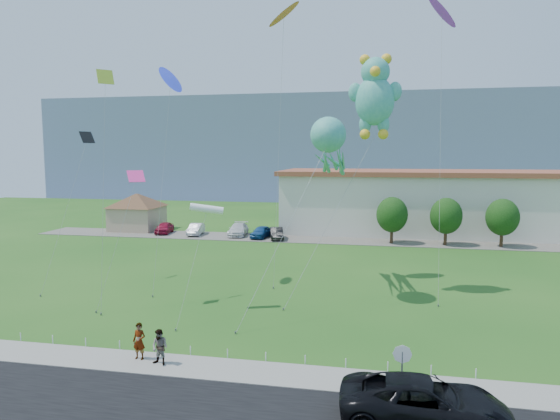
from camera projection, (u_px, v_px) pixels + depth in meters
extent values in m
plane|color=#1F5117|center=(217.00, 347.00, 26.91)|extent=(160.00, 160.00, 0.00)
cube|color=gray|center=(199.00, 368.00, 24.22)|extent=(80.00, 2.50, 0.10)
cube|color=#59544C|center=(308.00, 239.00, 61.03)|extent=(70.00, 6.00, 0.06)
cube|color=slate|center=(349.00, 147.00, 142.50)|extent=(160.00, 50.00, 25.00)
cube|color=tan|center=(137.00, 218.00, 68.40)|extent=(6.00, 6.00, 3.20)
pyramid|color=brown|center=(137.00, 200.00, 68.12)|extent=(9.20, 9.20, 1.80)
cube|color=beige|center=(517.00, 205.00, 64.37)|extent=(60.00, 14.00, 7.60)
cube|color=brown|center=(519.00, 174.00, 63.91)|extent=(61.00, 15.00, 0.60)
cylinder|color=slate|center=(402.00, 377.00, 20.86)|extent=(0.07, 0.07, 2.20)
cylinder|color=red|center=(402.00, 354.00, 20.75)|extent=(0.76, 0.04, 0.76)
cylinder|color=white|center=(402.00, 354.00, 20.73)|extent=(0.80, 0.02, 0.80)
cylinder|color=white|center=(21.00, 337.00, 27.73)|extent=(0.05, 0.05, 0.50)
cylinder|color=white|center=(53.00, 340.00, 27.35)|extent=(0.05, 0.05, 0.50)
cylinder|color=white|center=(86.00, 342.00, 26.96)|extent=(0.05, 0.05, 0.50)
cylinder|color=white|center=(120.00, 345.00, 26.58)|extent=(0.05, 0.05, 0.50)
cylinder|color=white|center=(155.00, 348.00, 26.19)|extent=(0.05, 0.05, 0.50)
cylinder|color=white|center=(191.00, 351.00, 25.81)|extent=(0.05, 0.05, 0.50)
cylinder|color=white|center=(228.00, 354.00, 25.42)|extent=(0.05, 0.05, 0.50)
cylinder|color=white|center=(266.00, 357.00, 25.04)|extent=(0.05, 0.05, 0.50)
cylinder|color=white|center=(305.00, 360.00, 24.65)|extent=(0.05, 0.05, 0.50)
cylinder|color=white|center=(346.00, 363.00, 24.27)|extent=(0.05, 0.05, 0.50)
cylinder|color=white|center=(388.00, 367.00, 23.88)|extent=(0.05, 0.05, 0.50)
cylinder|color=white|center=(431.00, 370.00, 23.49)|extent=(0.05, 0.05, 0.50)
cylinder|color=white|center=(476.00, 374.00, 23.11)|extent=(0.05, 0.05, 0.50)
cylinder|color=#3F2B19|center=(392.00, 234.00, 58.01)|extent=(0.36, 0.36, 2.20)
ellipsoid|color=#14380F|center=(392.00, 215.00, 57.75)|extent=(3.60, 3.60, 4.14)
cylinder|color=#3F2B19|center=(445.00, 236.00, 56.85)|extent=(0.36, 0.36, 2.20)
ellipsoid|color=#14380F|center=(446.00, 216.00, 56.59)|extent=(3.60, 3.60, 4.14)
cylinder|color=#3F2B19|center=(501.00, 238.00, 55.69)|extent=(0.36, 0.36, 2.20)
ellipsoid|color=#14380F|center=(502.00, 217.00, 55.44)|extent=(3.60, 3.60, 4.14)
imported|color=black|center=(424.00, 402.00, 19.04)|extent=(6.44, 2.99, 1.79)
imported|color=gray|center=(139.00, 341.00, 25.05)|extent=(0.71, 0.50, 1.86)
imported|color=gray|center=(160.00, 347.00, 24.39)|extent=(0.97, 0.83, 1.76)
imported|color=maroon|center=(164.00, 228.00, 65.22)|extent=(2.29, 4.46, 1.45)
imported|color=#B7B7BE|center=(196.00, 229.00, 64.06)|extent=(2.04, 4.50, 1.43)
imported|color=silver|center=(238.00, 229.00, 63.52)|extent=(2.65, 5.42, 1.52)
imported|color=navy|center=(261.00, 232.00, 61.77)|extent=(2.33, 4.45, 1.45)
imported|color=black|center=(277.00, 233.00, 60.81)|extent=(2.56, 4.51, 1.41)
ellipsoid|color=teal|center=(328.00, 135.00, 34.73)|extent=(2.50, 3.25, 2.50)
sphere|color=white|center=(320.00, 130.00, 33.83)|extent=(0.39, 0.39, 0.39)
sphere|color=white|center=(333.00, 130.00, 33.66)|extent=(0.39, 0.39, 0.39)
cylinder|color=slate|center=(235.00, 333.00, 28.90)|extent=(0.10, 0.10, 0.16)
cylinder|color=gray|center=(285.00, 231.00, 31.37)|extent=(4.48, 7.23, 10.77)
ellipsoid|color=teal|center=(375.00, 101.00, 36.68)|extent=(2.88, 2.44, 3.59)
sphere|color=teal|center=(375.00, 72.00, 36.45)|extent=(2.10, 2.10, 2.10)
sphere|color=yellow|center=(365.00, 60.00, 36.50)|extent=(0.77, 0.77, 0.77)
sphere|color=yellow|center=(386.00, 59.00, 36.20)|extent=(0.77, 0.77, 0.77)
sphere|color=yellow|center=(375.00, 71.00, 35.60)|extent=(0.77, 0.77, 0.77)
ellipsoid|color=teal|center=(355.00, 92.00, 36.89)|extent=(1.00, 0.71, 1.39)
ellipsoid|color=teal|center=(395.00, 91.00, 36.33)|extent=(1.00, 0.71, 1.39)
ellipsoid|color=teal|center=(365.00, 124.00, 37.00)|extent=(0.88, 0.77, 1.44)
ellipsoid|color=teal|center=(383.00, 124.00, 36.74)|extent=(0.88, 0.77, 1.44)
sphere|color=yellow|center=(365.00, 134.00, 36.87)|extent=(0.77, 0.77, 0.77)
sphere|color=yellow|center=(383.00, 134.00, 36.61)|extent=(0.77, 0.77, 0.77)
cylinder|color=slate|center=(283.00, 309.00, 33.27)|extent=(0.10, 0.10, 0.16)
cylinder|color=gray|center=(331.00, 218.00, 35.12)|extent=(5.69, 6.28, 11.47)
cone|color=#AA35D5|center=(442.00, 11.00, 38.47)|extent=(1.80, 1.33, 1.33)
cylinder|color=slate|center=(438.00, 306.00, 34.06)|extent=(0.10, 0.10, 0.16)
cylinder|color=gray|center=(440.00, 150.00, 36.27)|extent=(0.37, 7.05, 21.01)
cone|color=#2A3DEE|center=(171.00, 79.00, 38.93)|extent=(1.80, 1.33, 1.33)
cylinder|color=slate|center=(153.00, 296.00, 36.33)|extent=(0.10, 0.10, 0.16)
cylinder|color=gray|center=(162.00, 185.00, 37.63)|extent=(0.16, 4.52, 15.86)
cone|color=orange|center=(284.00, 14.00, 39.92)|extent=(1.80, 1.33, 1.33)
cylinder|color=slate|center=(273.00, 288.00, 38.61)|extent=(0.10, 0.10, 0.16)
cylinder|color=gray|center=(279.00, 149.00, 39.27)|extent=(0.11, 3.84, 21.21)
cube|color=#FD3893|center=(136.00, 176.00, 34.04)|extent=(1.29, 1.29, 0.86)
cylinder|color=slate|center=(96.00, 312.00, 32.71)|extent=(0.10, 0.10, 0.16)
cylinder|color=gray|center=(116.00, 244.00, 33.38)|extent=(1.78, 2.75, 8.52)
cube|color=#A8C62E|center=(105.00, 77.00, 34.49)|extent=(1.29, 1.29, 0.86)
cylinder|color=slate|center=(101.00, 314.00, 32.27)|extent=(0.10, 0.10, 0.16)
cylinder|color=gray|center=(103.00, 192.00, 33.38)|extent=(1.30, 3.85, 15.35)
cylinder|color=white|center=(207.00, 209.00, 33.12)|extent=(0.50, 2.25, 0.87)
cylinder|color=slate|center=(176.00, 330.00, 29.37)|extent=(0.10, 0.10, 0.16)
cylinder|color=gray|center=(192.00, 267.00, 31.25)|extent=(0.40, 4.71, 6.42)
cube|color=black|center=(87.00, 137.00, 40.86)|extent=(1.29, 1.29, 0.86)
cylinder|color=slate|center=(40.00, 296.00, 36.48)|extent=(0.10, 0.10, 0.16)
cylinder|color=gray|center=(65.00, 213.00, 38.68)|extent=(0.61, 5.97, 11.40)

